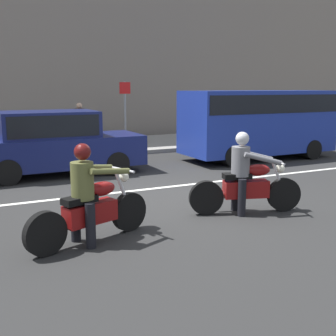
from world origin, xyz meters
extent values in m
plane|color=#252525|center=(0.00, 0.00, 0.00)|extent=(80.00, 80.00, 0.00)
cube|color=gray|center=(0.00, 8.00, 0.07)|extent=(40.00, 4.40, 0.14)
cube|color=silver|center=(-0.26, 0.90, 0.00)|extent=(18.00, 0.14, 0.01)
cylinder|color=black|center=(1.49, -1.85, 0.32)|extent=(0.65, 0.30, 0.64)
cylinder|color=black|center=(0.03, -1.41, 0.32)|extent=(0.65, 0.30, 0.64)
cylinder|color=silver|center=(1.37, -1.82, 0.65)|extent=(0.34, 0.15, 0.72)
cube|color=maroon|center=(0.76, -1.63, 0.46)|extent=(0.88, 0.51, 0.32)
ellipsoid|color=maroon|center=(0.97, -1.70, 0.82)|extent=(0.53, 0.37, 0.22)
cube|color=black|center=(0.59, -1.58, 0.72)|extent=(0.57, 0.38, 0.10)
cylinder|color=silver|center=(1.32, -1.80, 0.97)|extent=(0.24, 0.68, 0.04)
sphere|color=silver|center=(1.39, -1.82, 0.83)|extent=(0.17, 0.17, 0.17)
cylinder|color=silver|center=(0.52, -1.39, 0.34)|extent=(0.69, 0.27, 0.07)
cylinder|color=black|center=(0.57, -1.78, 0.35)|extent=(0.19, 0.19, 0.70)
cylinder|color=black|center=(0.68, -1.40, 0.35)|extent=(0.19, 0.19, 0.70)
cylinder|color=slate|center=(0.64, -1.60, 0.99)|extent=(0.42, 0.42, 0.55)
cylinder|color=slate|center=(0.92, -1.91, 1.07)|extent=(0.72, 0.30, 0.27)
cylinder|color=slate|center=(1.04, -1.49, 1.07)|extent=(0.72, 0.30, 0.27)
sphere|color=tan|center=(0.66, -1.60, 1.39)|extent=(0.20, 0.20, 0.20)
sphere|color=#B7B7BC|center=(0.66, -1.60, 1.42)|extent=(0.25, 0.25, 0.25)
cylinder|color=black|center=(-1.58, -1.64, 0.32)|extent=(0.65, 0.33, 0.65)
cylinder|color=black|center=(-3.02, -2.14, 0.32)|extent=(0.65, 0.33, 0.65)
cylinder|color=silver|center=(-1.69, -1.68, 0.69)|extent=(0.37, 0.17, 0.80)
cube|color=maroon|center=(-2.30, -1.89, 0.46)|extent=(0.88, 0.54, 0.32)
ellipsoid|color=maroon|center=(-2.09, -1.82, 0.80)|extent=(0.53, 0.38, 0.22)
cube|color=black|center=(-2.47, -1.95, 0.70)|extent=(0.57, 0.40, 0.10)
cylinder|color=silver|center=(-1.75, -1.70, 1.06)|extent=(0.27, 0.67, 0.04)
sphere|color=silver|center=(-1.68, -1.67, 0.92)|extent=(0.17, 0.17, 0.17)
cylinder|color=silver|center=(-2.64, -1.84, 0.34)|extent=(0.68, 0.30, 0.07)
cylinder|color=black|center=(-2.37, -2.12, 0.34)|extent=(0.19, 0.19, 0.68)
cylinder|color=black|center=(-2.50, -1.75, 0.34)|extent=(0.19, 0.19, 0.68)
cylinder|color=brown|center=(-2.41, -1.93, 0.98)|extent=(0.43, 0.43, 0.56)
cylinder|color=brown|center=(-2.01, -2.02, 1.11)|extent=(0.70, 0.32, 0.18)
cylinder|color=brown|center=(-2.16, -1.61, 1.11)|extent=(0.70, 0.32, 0.18)
sphere|color=tan|center=(-2.40, -1.92, 1.38)|extent=(0.20, 0.20, 0.20)
sphere|color=#510F0F|center=(-2.40, -1.92, 1.41)|extent=(0.25, 0.25, 0.25)
cube|color=#11194C|center=(-1.65, 3.55, 0.64)|extent=(4.48, 1.76, 0.80)
cube|color=#11194C|center=(-1.87, 3.55, 1.38)|extent=(2.46, 1.62, 0.68)
cube|color=black|center=(-1.87, 3.55, 1.38)|extent=(2.27, 1.65, 0.54)
cylinder|color=black|center=(-0.26, 3.55, 0.32)|extent=(0.64, 1.82, 0.64)
cylinder|color=black|center=(-3.04, 3.55, 0.32)|extent=(0.64, 1.82, 0.64)
cube|color=navy|center=(4.82, 3.30, 1.24)|extent=(5.06, 1.90, 1.99)
cube|color=black|center=(4.82, 3.30, 1.83)|extent=(4.91, 1.93, 0.56)
cylinder|color=black|center=(6.39, 3.30, 0.32)|extent=(0.64, 1.96, 0.64)
cylinder|color=black|center=(3.25, 3.30, 0.32)|extent=(0.64, 1.96, 0.64)
cylinder|color=gray|center=(1.85, 7.84, 1.35)|extent=(0.08, 0.08, 2.42)
cube|color=red|center=(1.85, 7.81, 2.31)|extent=(0.44, 0.03, 0.44)
cylinder|color=black|center=(-0.20, 7.25, 0.57)|extent=(0.14, 0.14, 0.85)
cylinder|color=black|center=(0.00, 7.25, 0.57)|extent=(0.14, 0.14, 0.85)
cylinder|color=#4C3823|center=(-0.10, 7.25, 1.29)|extent=(0.34, 0.34, 0.59)
sphere|color=tan|center=(-0.10, 7.25, 1.69)|extent=(0.21, 0.21, 0.21)
camera|label=1|loc=(-3.95, -8.01, 2.34)|focal=45.63mm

